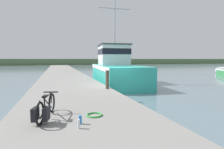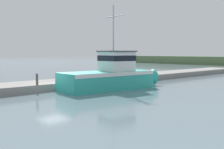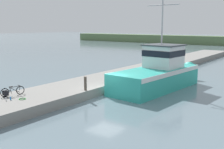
% 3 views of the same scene
% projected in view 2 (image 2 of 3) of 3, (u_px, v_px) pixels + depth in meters
% --- Properties ---
extents(ground_plane, '(320.00, 320.00, 0.00)m').
position_uv_depth(ground_plane, '(53.00, 93.00, 25.96)').
color(ground_plane, slate).
extents(dock_pier, '(4.51, 80.00, 0.72)m').
position_uv_depth(dock_pier, '(37.00, 86.00, 28.19)').
color(dock_pier, gray).
rests_on(dock_pier, ground_plane).
extents(fishing_boat_main, '(4.30, 11.69, 8.48)m').
position_uv_depth(fishing_boat_main, '(112.00, 75.00, 28.56)').
color(fishing_boat_main, teal).
rests_on(fishing_boat_main, ground_plane).
extents(mooring_post, '(0.21, 0.21, 1.06)m').
position_uv_depth(mooring_post, '(37.00, 79.00, 25.95)').
color(mooring_post, '#51473D').
rests_on(mooring_post, dock_pier).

